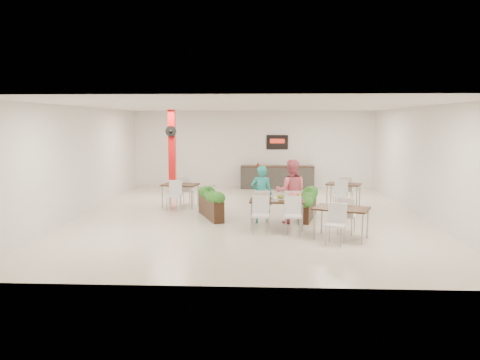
# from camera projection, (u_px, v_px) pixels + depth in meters

# --- Properties ---
(ground) EXTENTS (12.00, 12.00, 0.00)m
(ground) POSITION_uv_depth(u_px,v_px,m) (249.00, 215.00, 13.81)
(ground) COLOR beige
(ground) RESTS_ON ground
(room_shell) EXTENTS (10.10, 12.10, 3.22)m
(room_shell) POSITION_uv_depth(u_px,v_px,m) (249.00, 148.00, 13.56)
(room_shell) COLOR white
(room_shell) RESTS_ON ground
(red_column) EXTENTS (0.40, 0.41, 3.20)m
(red_column) POSITION_uv_depth(u_px,v_px,m) (172.00, 151.00, 17.50)
(red_column) COLOR #B30B0C
(red_column) RESTS_ON ground
(service_counter) EXTENTS (3.00, 0.64, 2.20)m
(service_counter) POSITION_uv_depth(u_px,v_px,m) (277.00, 177.00, 19.31)
(service_counter) COLOR #2C2A27
(service_counter) RESTS_ON ground
(main_table) EXTENTS (1.43, 1.67, 0.92)m
(main_table) POSITION_uv_depth(u_px,v_px,m) (277.00, 204.00, 12.08)
(main_table) COLOR black
(main_table) RESTS_ON ground
(diner_man) EXTENTS (0.59, 0.40, 1.58)m
(diner_man) POSITION_uv_depth(u_px,v_px,m) (261.00, 194.00, 12.72)
(diner_man) COLOR teal
(diner_man) RESTS_ON ground
(diner_woman) EXTENTS (0.87, 0.69, 1.74)m
(diner_woman) POSITION_uv_depth(u_px,v_px,m) (291.00, 192.00, 12.68)
(diner_woman) COLOR #F56D85
(diner_woman) RESTS_ON ground
(planter_left) EXTENTS (0.93, 1.77, 0.97)m
(planter_left) POSITION_uv_depth(u_px,v_px,m) (211.00, 201.00, 13.44)
(planter_left) COLOR black
(planter_left) RESTS_ON ground
(planter_right) EXTENTS (0.72, 1.72, 0.91)m
(planter_right) POSITION_uv_depth(u_px,v_px,m) (308.00, 202.00, 13.29)
(planter_right) COLOR black
(planter_right) RESTS_ON ground
(side_table_a) EXTENTS (1.23, 1.67, 0.92)m
(side_table_a) POSITION_uv_depth(u_px,v_px,m) (180.00, 188.00, 15.12)
(side_table_a) COLOR black
(side_table_a) RESTS_ON ground
(side_table_b) EXTENTS (1.25, 1.67, 0.92)m
(side_table_b) POSITION_uv_depth(u_px,v_px,m) (344.00, 188.00, 15.24)
(side_table_b) COLOR black
(side_table_b) RESTS_ON ground
(side_table_c) EXTENTS (1.45, 1.66, 0.92)m
(side_table_c) POSITION_uv_depth(u_px,v_px,m) (341.00, 213.00, 11.00)
(side_table_c) COLOR black
(side_table_c) RESTS_ON ground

